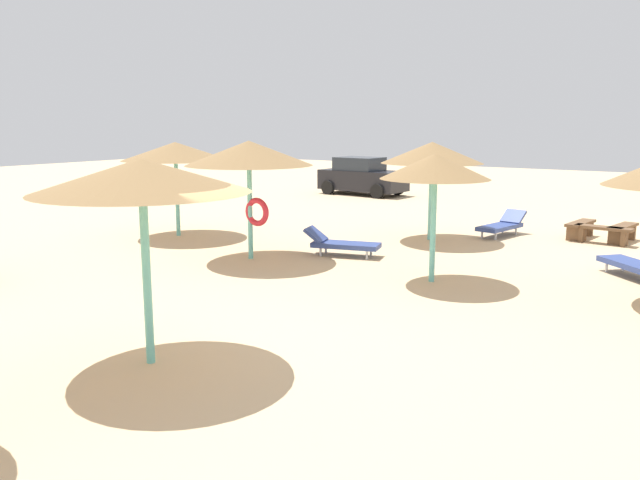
% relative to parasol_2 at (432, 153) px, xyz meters
% --- Properties ---
extents(ground_plane, '(80.00, 80.00, 0.00)m').
position_rel_parasol_2_xyz_m(ground_plane, '(0.98, -10.20, -2.48)').
color(ground_plane, '#DBBA8C').
extents(parasol_2, '(2.88, 2.88, 2.78)m').
position_rel_parasol_2_xyz_m(parasol_2, '(0.00, 0.00, 0.00)').
color(parasol_2, '#6BC6BC').
rests_on(parasol_2, ground).
extents(parasol_6, '(3.10, 3.10, 2.90)m').
position_rel_parasol_2_xyz_m(parasol_6, '(-2.63, -4.86, 0.10)').
color(parasol_6, '#6BC6BC').
rests_on(parasol_6, ground).
extents(parasol_7, '(2.94, 2.94, 2.87)m').
position_rel_parasol_2_xyz_m(parasol_7, '(0.64, -11.03, 0.15)').
color(parasol_7, '#6BC6BC').
rests_on(parasol_7, ground).
extents(parasol_8, '(2.28, 2.28, 2.70)m').
position_rel_parasol_2_xyz_m(parasol_8, '(2.05, -4.53, -0.05)').
color(parasol_8, '#6BC6BC').
rests_on(parasol_8, ground).
extents(parasol_9, '(3.12, 3.12, 2.76)m').
position_rel_parasol_2_xyz_m(parasol_9, '(-6.51, -3.52, 0.01)').
color(parasol_9, '#6BC6BC').
rests_on(parasol_9, ground).
extents(lounger_1, '(1.79, 1.75, 0.77)m').
position_rel_parasol_2_xyz_m(lounger_1, '(5.69, -1.91, -2.16)').
color(lounger_1, '#33478C').
rests_on(lounger_1, ground).
extents(lounger_2, '(0.99, 1.98, 0.70)m').
position_rel_parasol_2_xyz_m(lounger_2, '(1.54, 1.76, -2.16)').
color(lounger_2, '#33478C').
rests_on(lounger_2, ground).
extents(lounger_6, '(2.00, 1.12, 0.70)m').
position_rel_parasol_2_xyz_m(lounger_6, '(-0.95, -3.34, -2.16)').
color(lounger_6, '#33478C').
rests_on(lounger_6, ground).
extents(bench_0, '(0.65, 1.55, 0.49)m').
position_rel_parasol_2_xyz_m(bench_0, '(4.70, 2.59, -2.13)').
color(bench_0, brown).
rests_on(bench_0, ground).
extents(bench_1, '(0.59, 1.54, 0.49)m').
position_rel_parasol_2_xyz_m(bench_1, '(3.57, 2.57, -2.13)').
color(bench_1, brown).
rests_on(bench_1, ground).
extents(bench_2, '(1.53, 0.54, 0.49)m').
position_rel_parasol_2_xyz_m(bench_2, '(4.30, 2.02, -2.13)').
color(bench_2, brown).
rests_on(bench_2, ground).
extents(parked_car, '(4.10, 2.19, 1.72)m').
position_rel_parasol_2_xyz_m(parked_car, '(-7.33, 8.89, -1.65)').
color(parked_car, black).
rests_on(parked_car, ground).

